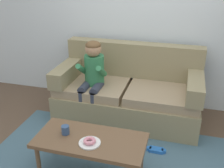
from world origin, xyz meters
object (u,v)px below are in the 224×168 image
donut (90,141)px  coffee_table (90,143)px  person_child (92,74)px  couch (128,93)px  mug (65,130)px  toy_controller (156,150)px

donut → coffee_table: bearing=106.2°
person_child → donut: size_ratio=9.18×
coffee_table → person_child: person_child is taller
couch → donut: (-0.08, -1.33, 0.11)m
couch → mug: couch is taller
couch → person_child: 0.59m
couch → person_child: person_child is taller
toy_controller → coffee_table: bearing=-104.5°
coffee_table → donut: size_ratio=9.07×
couch → donut: bearing=-93.6°
couch → donut: size_ratio=16.01×
toy_controller → person_child: bearing=-174.2°
person_child → donut: bearing=-72.1°
couch → toy_controller: (0.50, -0.73, -0.33)m
toy_controller → couch: bearing=158.9°
person_child → toy_controller: 1.25m
couch → coffee_table: 1.26m
person_child → donut: 1.19m
coffee_table → mug: bearing=177.4°
donut → toy_controller: 0.95m
couch → coffee_table: (-0.10, -1.25, 0.04)m
person_child → toy_controller: size_ratio=4.87×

